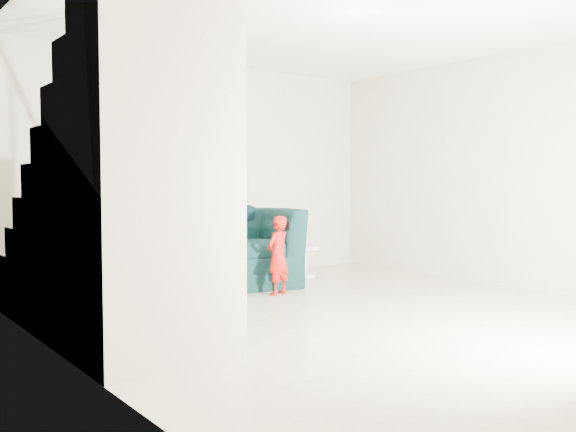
{
  "coord_description": "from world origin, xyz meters",
  "views": [
    {
      "loc": [
        -3.77,
        -3.94,
        1.19
      ],
      "look_at": [
        0.15,
        1.2,
        0.85
      ],
      "focal_mm": 38.0,
      "sensor_mm": 36.0,
      "label": 1
    }
  ],
  "objects_px": {
    "side_table": "(305,256)",
    "armchair": "(234,247)",
    "toddler": "(278,255)",
    "staircase": "(116,216)"
  },
  "relations": [
    {
      "from": "side_table",
      "to": "toddler",
      "type": "bearing_deg",
      "value": -141.66
    },
    {
      "from": "armchair",
      "to": "side_table",
      "type": "height_order",
      "value": "armchair"
    },
    {
      "from": "armchair",
      "to": "toddler",
      "type": "relative_size",
      "value": 1.63
    },
    {
      "from": "side_table",
      "to": "armchair",
      "type": "bearing_deg",
      "value": 179.81
    },
    {
      "from": "toddler",
      "to": "staircase",
      "type": "distance_m",
      "value": 2.28
    },
    {
      "from": "side_table",
      "to": "staircase",
      "type": "relative_size",
      "value": 0.11
    },
    {
      "from": "armchair",
      "to": "side_table",
      "type": "bearing_deg",
      "value": 14.24
    },
    {
      "from": "side_table",
      "to": "staircase",
      "type": "xyz_separation_m",
      "value": [
        -3.13,
        -1.57,
        0.68
      ]
    },
    {
      "from": "toddler",
      "to": "side_table",
      "type": "xyz_separation_m",
      "value": [
        1.04,
        0.82,
        -0.16
      ]
    },
    {
      "from": "armchair",
      "to": "staircase",
      "type": "distance_m",
      "value": 2.64
    }
  ]
}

